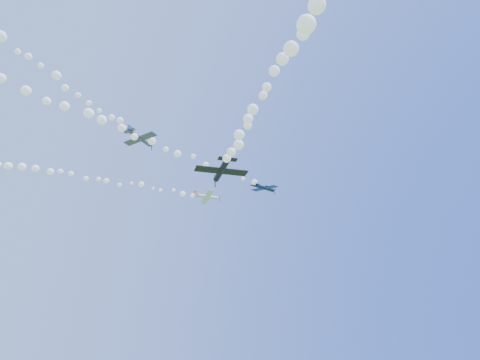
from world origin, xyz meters
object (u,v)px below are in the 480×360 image
plane_white (207,197)px  plane_navy (264,188)px  plane_grey (140,138)px  plane_black (221,170)px

plane_white → plane_navy: 18.39m
plane_grey → plane_black: size_ratio=0.76×
plane_white → plane_black: plane_white is taller
plane_navy → plane_grey: 28.16m
plane_navy → plane_grey: (-28.03, -2.68, 0.19)m
plane_navy → plane_black: (-17.64, -12.91, -8.05)m
plane_white → plane_black: 35.25m
plane_black → plane_white: bearing=-9.8°
plane_white → plane_navy: size_ratio=1.05×
plane_white → plane_navy: plane_white is taller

